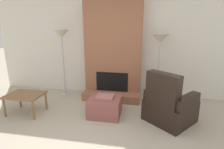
{
  "coord_description": "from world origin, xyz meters",
  "views": [
    {
      "loc": [
        0.79,
        -1.99,
        1.86
      ],
      "look_at": [
        0.0,
        2.33,
        0.66
      ],
      "focal_mm": 28.0,
      "sensor_mm": 36.0,
      "label": 1
    }
  ],
  "objects_px": {
    "ottoman": "(105,106)",
    "side_table": "(25,96)",
    "floor_lamp_left": "(62,38)",
    "floor_lamp_right": "(160,43)",
    "armchair": "(168,107)"
  },
  "relations": [
    {
      "from": "floor_lamp_left",
      "to": "side_table",
      "type": "bearing_deg",
      "value": -106.67
    },
    {
      "from": "floor_lamp_right",
      "to": "ottoman",
      "type": "bearing_deg",
      "value": -139.48
    },
    {
      "from": "floor_lamp_left",
      "to": "floor_lamp_right",
      "type": "height_order",
      "value": "floor_lamp_left"
    },
    {
      "from": "floor_lamp_left",
      "to": "floor_lamp_right",
      "type": "xyz_separation_m",
      "value": [
        2.52,
        0.0,
        -0.09
      ]
    },
    {
      "from": "ottoman",
      "to": "floor_lamp_left",
      "type": "bearing_deg",
      "value": 144.42
    },
    {
      "from": "floor_lamp_right",
      "to": "side_table",
      "type": "bearing_deg",
      "value": -157.16
    },
    {
      "from": "floor_lamp_left",
      "to": "floor_lamp_right",
      "type": "bearing_deg",
      "value": 0.0
    },
    {
      "from": "armchair",
      "to": "floor_lamp_right",
      "type": "relative_size",
      "value": 0.67
    },
    {
      "from": "side_table",
      "to": "floor_lamp_left",
      "type": "distance_m",
      "value": 1.74
    },
    {
      "from": "side_table",
      "to": "ottoman",
      "type": "bearing_deg",
      "value": 7.66
    },
    {
      "from": "ottoman",
      "to": "side_table",
      "type": "bearing_deg",
      "value": -172.34
    },
    {
      "from": "side_table",
      "to": "floor_lamp_left",
      "type": "xyz_separation_m",
      "value": [
        0.36,
        1.21,
        1.19
      ]
    },
    {
      "from": "ottoman",
      "to": "armchair",
      "type": "bearing_deg",
      "value": -2.44
    },
    {
      "from": "ottoman",
      "to": "side_table",
      "type": "relative_size",
      "value": 0.88
    },
    {
      "from": "ottoman",
      "to": "armchair",
      "type": "relative_size",
      "value": 0.59
    }
  ]
}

